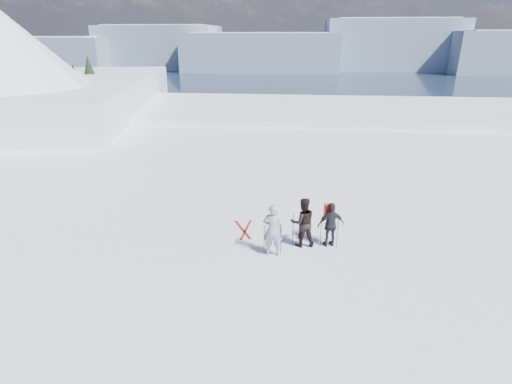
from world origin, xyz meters
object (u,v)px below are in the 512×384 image
at_px(skis_loose, 244,230).
at_px(skier_pack, 331,225).
at_px(skier_dark, 303,222).
at_px(skier_grey, 273,230).

bearing_deg(skis_loose, skier_pack, -15.85).
bearing_deg(skier_dark, skier_pack, 171.61).
height_order(skier_dark, skis_loose, skier_dark).
relative_size(skier_pack, skis_loose, 0.99).
distance_m(skier_dark, skier_pack, 1.01).
relative_size(skier_dark, skis_loose, 1.09).
bearing_deg(skier_pack, skis_loose, -31.37).
xyz_separation_m(skier_grey, skis_loose, (-1.22, 1.75, -0.94)).
height_order(skier_pack, skis_loose, skier_pack).
xyz_separation_m(skier_grey, skier_pack, (2.03, 0.82, -0.11)).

